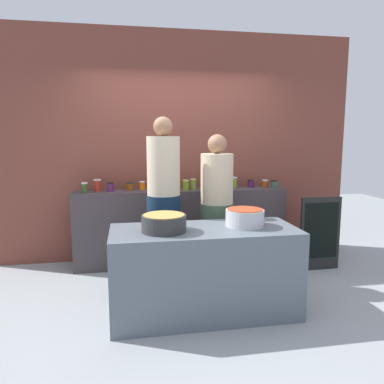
{
  "coord_description": "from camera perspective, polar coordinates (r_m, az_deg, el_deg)",
  "views": [
    {
      "loc": [
        -0.68,
        -3.47,
        1.64
      ],
      "look_at": [
        0.0,
        0.35,
        1.05
      ],
      "focal_mm": 34.24,
      "sensor_mm": 36.0,
      "label": 1
    }
  ],
  "objects": [
    {
      "name": "display_shelf",
      "position": [
        4.76,
        -1.58,
        -5.41
      ],
      "size": [
        2.7,
        0.36,
        0.97
      ],
      "primitive_type": "cube",
      "color": "#3E3538",
      "rests_on": "ground"
    },
    {
      "name": "preserve_jar_14",
      "position": [
        4.93,
        12.65,
        1.22
      ],
      "size": [
        0.09,
        0.09,
        0.1
      ],
      "color": "#2F4D39",
      "rests_on": "display_shelf"
    },
    {
      "name": "preserve_jar_12",
      "position": [
        4.94,
        9.13,
        1.32
      ],
      "size": [
        0.09,
        0.09,
        0.1
      ],
      "color": "#48184A",
      "rests_on": "display_shelf"
    },
    {
      "name": "ground",
      "position": [
        3.89,
        0.94,
        -16.25
      ],
      "size": [
        12.0,
        12.0,
        0.0
      ],
      "primitive_type": "plane",
      "color": "gray"
    },
    {
      "name": "preserve_jar_9",
      "position": [
        4.78,
        3.02,
        1.45
      ],
      "size": [
        0.07,
        0.07,
        0.14
      ],
      "color": "orange",
      "rests_on": "display_shelf"
    },
    {
      "name": "chalkboard_sign",
      "position": [
        4.79,
        19.32,
        -6.1
      ],
      "size": [
        0.51,
        0.05,
        0.91
      ],
      "color": "black",
      "rests_on": "ground"
    },
    {
      "name": "prep_table",
      "position": [
        3.47,
        1.92,
        -12.22
      ],
      "size": [
        1.7,
        0.7,
        0.81
      ],
      "primitive_type": "cube",
      "color": "#545F68",
      "rests_on": "ground"
    },
    {
      "name": "preserve_jar_2",
      "position": [
        4.61,
        -12.59,
        0.78
      ],
      "size": [
        0.08,
        0.08,
        0.11
      ],
      "color": "#561F56",
      "rests_on": "display_shelf"
    },
    {
      "name": "preserve_jar_13",
      "position": [
        4.96,
        11.27,
        1.3
      ],
      "size": [
        0.08,
        0.08,
        0.1
      ],
      "color": "#8E3611",
      "rests_on": "display_shelf"
    },
    {
      "name": "preserve_jar_1",
      "position": [
        4.67,
        -14.54,
        1.04
      ],
      "size": [
        0.09,
        0.09,
        0.15
      ],
      "color": "#A7291C",
      "rests_on": "display_shelf"
    },
    {
      "name": "preserve_jar_5",
      "position": [
        4.65,
        -3.81,
        1.06
      ],
      "size": [
        0.08,
        0.08,
        0.12
      ],
      "color": "gold",
      "rests_on": "display_shelf"
    },
    {
      "name": "preserve_jar_6",
      "position": [
        4.61,
        -0.98,
        1.1
      ],
      "size": [
        0.08,
        0.08,
        0.13
      ],
      "color": "#6E9A1A",
      "rests_on": "display_shelf"
    },
    {
      "name": "storefront_wall",
      "position": [
        4.97,
        -2.23,
        7.02
      ],
      "size": [
        4.8,
        0.12,
        3.0
      ],
      "primitive_type": "cube",
      "color": "brown",
      "rests_on": "ground"
    },
    {
      "name": "preserve_jar_0",
      "position": [
        4.56,
        -16.4,
        0.65
      ],
      "size": [
        0.07,
        0.07,
        0.13
      ],
      "color": "#304720",
      "rests_on": "display_shelf"
    },
    {
      "name": "preserve_jar_4",
      "position": [
        4.67,
        -7.77,
        1.0
      ],
      "size": [
        0.07,
        0.07,
        0.11
      ],
      "color": "#E06209",
      "rests_on": "display_shelf"
    },
    {
      "name": "preserve_jar_7",
      "position": [
        4.65,
        0.18,
        1.23
      ],
      "size": [
        0.08,
        0.08,
        0.14
      ],
      "color": "olive",
      "rests_on": "display_shelf"
    },
    {
      "name": "preserve_jar_8",
      "position": [
        4.74,
        1.95,
        1.22
      ],
      "size": [
        0.07,
        0.07,
        0.12
      ],
      "color": "gold",
      "rests_on": "display_shelf"
    },
    {
      "name": "preserve_jar_10",
      "position": [
        4.78,
        5.11,
        1.32
      ],
      "size": [
        0.09,
        0.09,
        0.13
      ],
      "color": "#92420A",
      "rests_on": "display_shelf"
    },
    {
      "name": "preserve_jar_3",
      "position": [
        4.64,
        -9.66,
        0.86
      ],
      "size": [
        0.09,
        0.09,
        0.1
      ],
      "color": "brown",
      "rests_on": "display_shelf"
    },
    {
      "name": "cook_in_cap",
      "position": [
        4.14,
        3.84,
        -3.78
      ],
      "size": [
        0.38,
        0.38,
        1.66
      ],
      "color": "#405841",
      "rests_on": "ground"
    },
    {
      "name": "cook_with_tongs",
      "position": [
        3.97,
        -4.39,
        -2.98
      ],
      "size": [
        0.36,
        0.36,
        1.85
      ],
      "color": "#0E2137",
      "rests_on": "ground"
    },
    {
      "name": "cooking_pot_center",
      "position": [
        3.45,
        8.22,
        -3.98
      ],
      "size": [
        0.36,
        0.36,
        0.16
      ],
      "color": "#B7B7BC",
      "rests_on": "prep_table"
    },
    {
      "name": "cooking_pot_left",
      "position": [
        3.24,
        -4.39,
        -4.85
      ],
      "size": [
        0.39,
        0.39,
        0.15
      ],
      "color": "#2D2D2D",
      "rests_on": "prep_table"
    },
    {
      "name": "preserve_jar_11",
      "position": [
        4.84,
        6.55,
        1.49
      ],
      "size": [
        0.08,
        0.08,
        0.14
      ],
      "color": "olive",
      "rests_on": "display_shelf"
    }
  ]
}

